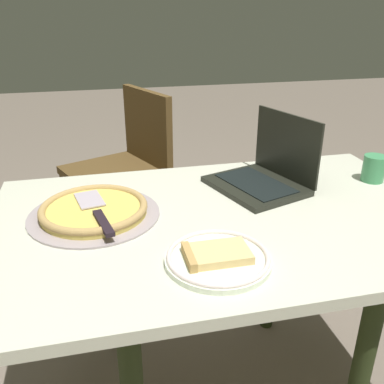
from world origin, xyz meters
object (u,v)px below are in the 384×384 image
object	(u,v)px
dining_table	(223,241)
chair_near	(127,162)
pizza_tray	(94,210)
laptop	(265,173)
pizza_plate	(217,258)
drink_cup	(374,168)

from	to	relation	value
dining_table	chair_near	xyz separation A→B (m)	(0.19, -1.09, -0.12)
pizza_tray	dining_table	bearing A→B (deg)	166.80
laptop	chair_near	distance (m)	1.02
pizza_tray	chair_near	distance (m)	1.04
pizza_tray	chair_near	xyz separation A→B (m)	(-0.17, -1.00, -0.22)
dining_table	chair_near	size ratio (longest dim) A/B	1.51
dining_table	laptop	size ratio (longest dim) A/B	3.70
pizza_plate	pizza_tray	distance (m)	0.42
laptop	pizza_tray	distance (m)	0.57
laptop	chair_near	world-z (taller)	laptop
pizza_plate	pizza_tray	xyz separation A→B (m)	(0.28, -0.31, 0.00)
drink_cup	chair_near	xyz separation A→B (m)	(0.77, -0.95, -0.25)
dining_table	chair_near	world-z (taller)	chair_near
laptop	pizza_tray	size ratio (longest dim) A/B	0.95
drink_cup	dining_table	bearing A→B (deg)	13.63
pizza_tray	chair_near	world-z (taller)	chair_near
dining_table	drink_cup	world-z (taller)	drink_cup
pizza_tray	drink_cup	size ratio (longest dim) A/B	4.18
drink_cup	laptop	bearing A→B (deg)	-5.92
laptop	chair_near	xyz separation A→B (m)	(0.39, -0.91, -0.25)
pizza_tray	laptop	bearing A→B (deg)	-170.53
pizza_tray	drink_cup	bearing A→B (deg)	-176.70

